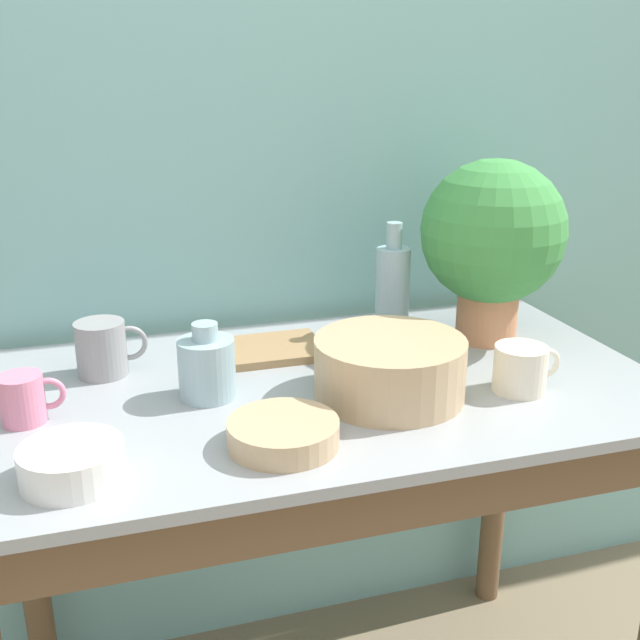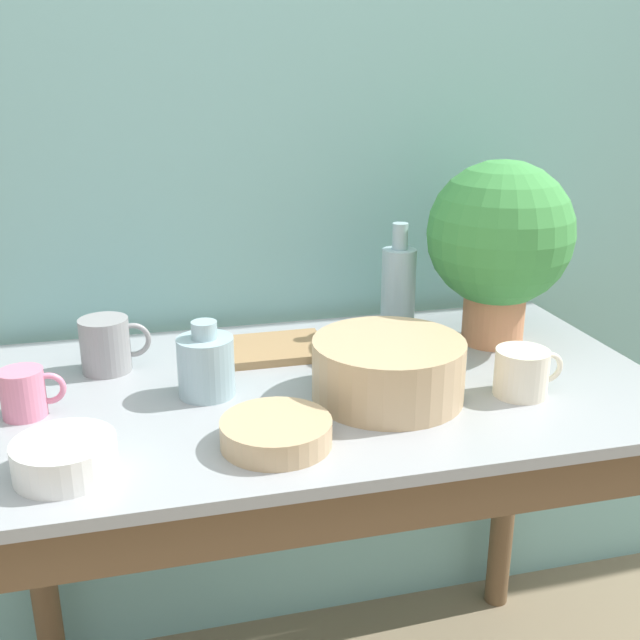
# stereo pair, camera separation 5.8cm
# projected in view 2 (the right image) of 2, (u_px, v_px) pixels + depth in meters

# --- Properties ---
(wall_back) EXTENTS (6.00, 0.05, 2.40)m
(wall_back) POSITION_uv_depth(u_px,v_px,m) (274.00, 151.00, 1.60)
(wall_back) COLOR #7AB2B2
(wall_back) RESTS_ON ground_plane
(counter_table) EXTENTS (1.23, 0.69, 0.83)m
(counter_table) POSITION_uv_depth(u_px,v_px,m) (323.00, 471.00, 1.39)
(counter_table) COLOR brown
(counter_table) RESTS_ON ground_plane
(potted_plant) EXTENTS (0.29, 0.29, 0.37)m
(potted_plant) POSITION_uv_depth(u_px,v_px,m) (499.00, 239.00, 1.49)
(potted_plant) COLOR tan
(potted_plant) RESTS_ON counter_table
(bowl_wash_large) EXTENTS (0.26, 0.26, 0.11)m
(bowl_wash_large) POSITION_uv_depth(u_px,v_px,m) (388.00, 369.00, 1.28)
(bowl_wash_large) COLOR tan
(bowl_wash_large) RESTS_ON counter_table
(bottle_tall) EXTENTS (0.07, 0.07, 0.24)m
(bottle_tall) POSITION_uv_depth(u_px,v_px,m) (398.00, 291.00, 1.55)
(bottle_tall) COLOR #93B2BC
(bottle_tall) RESTS_ON counter_table
(bottle_short) EXTENTS (0.10, 0.10, 0.13)m
(bottle_short) POSITION_uv_depth(u_px,v_px,m) (206.00, 365.00, 1.29)
(bottle_short) COLOR #93B2BC
(bottle_short) RESTS_ON counter_table
(mug_pink) EXTENTS (0.10, 0.07, 0.08)m
(mug_pink) POSITION_uv_depth(u_px,v_px,m) (25.00, 393.00, 1.22)
(mug_pink) COLOR pink
(mug_pink) RESTS_ON counter_table
(mug_grey) EXTENTS (0.13, 0.09, 0.10)m
(mug_grey) POSITION_uv_depth(u_px,v_px,m) (107.00, 345.00, 1.39)
(mug_grey) COLOR gray
(mug_grey) RESTS_ON counter_table
(mug_cream) EXTENTS (0.13, 0.09, 0.08)m
(mug_cream) POSITION_uv_depth(u_px,v_px,m) (522.00, 372.00, 1.30)
(mug_cream) COLOR beige
(mug_cream) RESTS_ON counter_table
(bowl_small_enamel_white) EXTENTS (0.14, 0.14, 0.05)m
(bowl_small_enamel_white) POSITION_uv_depth(u_px,v_px,m) (65.00, 457.00, 1.05)
(bowl_small_enamel_white) COLOR silver
(bowl_small_enamel_white) RESTS_ON counter_table
(bowl_small_tan) EXTENTS (0.17, 0.17, 0.04)m
(bowl_small_tan) POSITION_uv_depth(u_px,v_px,m) (276.00, 432.00, 1.13)
(bowl_small_tan) COLOR tan
(bowl_small_tan) RESTS_ON counter_table
(tray_board) EXTENTS (0.25, 0.16, 0.02)m
(tray_board) POSITION_uv_depth(u_px,v_px,m) (262.00, 350.00, 1.49)
(tray_board) COLOR #99754C
(tray_board) RESTS_ON counter_table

